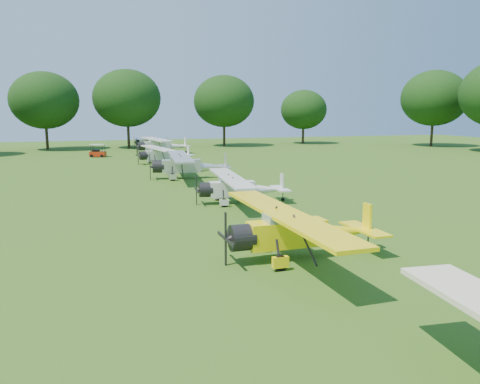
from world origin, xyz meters
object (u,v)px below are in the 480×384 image
Objects in this scene: aircraft_5 at (163,153)px; aircraft_7 at (150,141)px; aircraft_6 at (161,144)px; aircraft_4 at (187,164)px; golf_cart at (97,153)px; aircraft_2 at (298,228)px; aircraft_3 at (239,186)px.

aircraft_5 is 25.52m from aircraft_7.
aircraft_5 is 12.80m from aircraft_6.
aircraft_4 is 1.12× the size of aircraft_5.
aircraft_5 is at bearing -37.50° from golf_cart.
aircraft_2 is 63.11m from aircraft_7.
aircraft_4 is 0.95× the size of aircraft_6.
golf_cart is (-7.22, 10.52, -0.62)m from aircraft_5.
aircraft_2 is 0.93× the size of aircraft_4.
aircraft_2 is 0.89× the size of aircraft_6.
aircraft_5 is 1.11× the size of aircraft_7.
aircraft_3 is 51.14m from aircraft_7.
aircraft_2 is at bearing -82.20° from aircraft_7.
golf_cart is (-8.79, -14.95, -0.50)m from aircraft_7.
aircraft_7 is at bearing 77.61° from aircraft_5.
aircraft_4 is (-0.98, 12.48, 0.20)m from aircraft_3.
aircraft_4 is 24.88m from golf_cart.
aircraft_3 is 0.95× the size of aircraft_5.
golf_cart is at bearing -111.29° from aircraft_7.
aircraft_3 is at bearing -96.05° from aircraft_5.
aircraft_3 is 4.37× the size of golf_cart.
aircraft_2 is 24.44m from aircraft_4.
aircraft_7 is (0.04, 12.77, -0.32)m from aircraft_6.
aircraft_3 is at bearing 83.44° from aircraft_2.
golf_cart is (-8.48, 36.18, -0.56)m from aircraft_3.
aircraft_6 reaches higher than aircraft_5.
aircraft_2 is 12.02m from aircraft_3.
aircraft_6 reaches higher than aircraft_4.
aircraft_2 reaches higher than aircraft_7.
golf_cart is (-8.75, -2.18, -0.83)m from aircraft_6.
aircraft_7 is at bearing 93.96° from aircraft_4.
aircraft_6 reaches higher than aircraft_2.
aircraft_7 is (1.29, 38.66, -0.26)m from aircraft_4.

